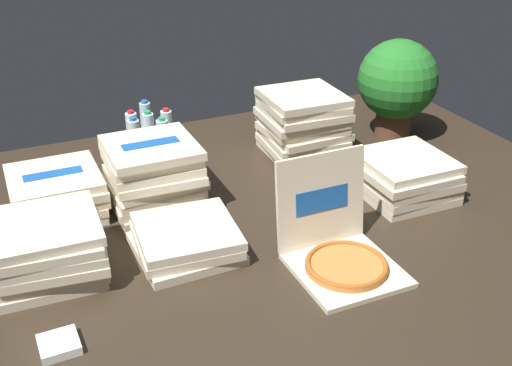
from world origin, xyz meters
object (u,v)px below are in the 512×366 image
object	(u,v)px
napkin_pile	(59,345)
water_bottle_4	(135,141)
pizza_stack_right_near	(186,240)
water_bottle_1	(132,133)
pizza_stack_left_far	(303,124)
water_bottle_5	(167,131)
pizza_stack_right_mid	(404,177)
potted_plant	(397,83)
water_bottle_0	(149,134)
water_bottle_3	(163,141)
pizza_stack_center_near	(57,193)
open_pizza_box	(339,249)
pizza_stack_left_near	(153,174)
pizza_stack_left_mid	(49,248)
water_bottle_2	(146,122)

from	to	relation	value
napkin_pile	water_bottle_4	bearing A→B (deg)	65.29
pizza_stack_right_near	water_bottle_1	size ratio (longest dim) A/B	1.74
pizza_stack_left_far	water_bottle_5	world-z (taller)	pizza_stack_left_far
pizza_stack_right_mid	potted_plant	distance (m)	0.71
pizza_stack_right_mid	napkin_pile	size ratio (longest dim) A/B	3.26
water_bottle_1	water_bottle_4	xyz separation A→B (m)	(-0.01, -0.10, 0.00)
pizza_stack_left_far	water_bottle_0	world-z (taller)	pizza_stack_left_far
pizza_stack_right_mid	water_bottle_3	distance (m)	1.17
pizza_stack_right_near	pizza_stack_center_near	xyz separation A→B (m)	(-0.40, 0.51, 0.04)
pizza_stack_right_near	open_pizza_box	bearing A→B (deg)	-32.85
pizza_stack_right_mid	water_bottle_1	size ratio (longest dim) A/B	1.69
pizza_stack_right_near	potted_plant	distance (m)	1.53
pizza_stack_left_near	pizza_stack_right_mid	xyz separation A→B (m)	(1.04, -0.38, -0.05)
water_bottle_3	water_bottle_4	xyz separation A→B (m)	(-0.13, 0.06, 0.00)
pizza_stack_center_near	water_bottle_3	distance (m)	0.63
open_pizza_box	pizza_stack_left_far	distance (m)	1.00
pizza_stack_right_near	water_bottle_3	distance (m)	0.84
pizza_stack_left_near	water_bottle_1	distance (m)	0.56
open_pizza_box	water_bottle_4	xyz separation A→B (m)	(-0.46, 1.19, 0.04)
open_pizza_box	napkin_pile	xyz separation A→B (m)	(-1.02, -0.04, -0.06)
water_bottle_0	water_bottle_5	size ratio (longest dim) A/B	1.00
open_pizza_box	water_bottle_1	bearing A→B (deg)	108.96
pizza_stack_left_mid	water_bottle_2	world-z (taller)	water_bottle_2
pizza_stack_right_near	water_bottle_2	size ratio (longest dim) A/B	1.74
pizza_stack_left_far	pizza_stack_center_near	xyz separation A→B (m)	(-1.23, -0.11, -0.07)
pizza_stack_center_near	water_bottle_2	xyz separation A→B (m)	(0.55, 0.58, 0.02)
open_pizza_box	water_bottle_0	world-z (taller)	open_pizza_box
pizza_stack_left_near	water_bottle_5	distance (m)	0.56
open_pizza_box	pizza_stack_left_near	bearing A→B (deg)	123.79
water_bottle_0	potted_plant	distance (m)	1.32
pizza_stack_center_near	potted_plant	world-z (taller)	potted_plant
water_bottle_1	water_bottle_4	size ratio (longest dim) A/B	1.00
water_bottle_4	potted_plant	bearing A→B (deg)	-10.94
water_bottle_1	water_bottle_3	xyz separation A→B (m)	(0.11, -0.16, 0.00)
pizza_stack_right_near	water_bottle_5	size ratio (longest dim) A/B	1.74
water_bottle_3	potted_plant	size ratio (longest dim) A/B	0.44
water_bottle_1	water_bottle_2	xyz separation A→B (m)	(0.10, 0.11, 0.00)
water_bottle_5	water_bottle_2	bearing A→B (deg)	112.90
water_bottle_3	potted_plant	bearing A→B (deg)	-9.42
pizza_stack_right_mid	water_bottle_0	world-z (taller)	water_bottle_0
water_bottle_2	water_bottle_5	xyz separation A→B (m)	(0.07, -0.16, 0.00)
pizza_stack_left_far	water_bottle_5	xyz separation A→B (m)	(-0.61, 0.31, -0.05)
open_pizza_box	pizza_stack_right_mid	world-z (taller)	open_pizza_box
pizza_stack_left_far	pizza_stack_right_near	size ratio (longest dim) A/B	1.01
pizza_stack_left_mid	water_bottle_2	distance (m)	1.21
pizza_stack_left_near	water_bottle_5	xyz separation A→B (m)	(0.22, 0.51, -0.03)
water_bottle_1	open_pizza_box	bearing A→B (deg)	-71.04
water_bottle_5	potted_plant	distance (m)	1.23
open_pizza_box	water_bottle_1	xyz separation A→B (m)	(-0.44, 1.29, 0.04)
open_pizza_box	pizza_stack_left_near	distance (m)	0.89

